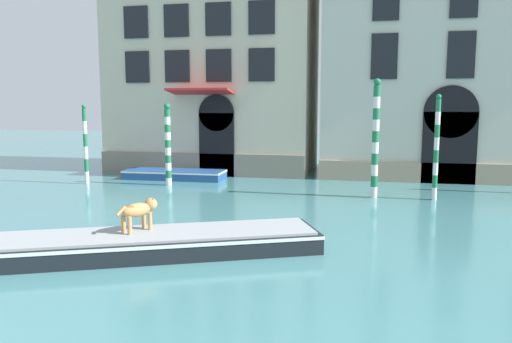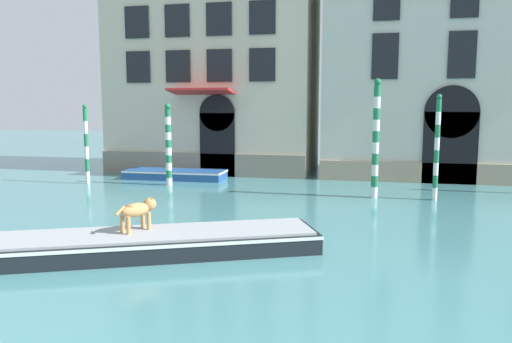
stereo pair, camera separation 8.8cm
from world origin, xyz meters
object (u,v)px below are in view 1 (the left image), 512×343
mooring_pole_3 (85,144)px  boat_moored_near_palazzo (175,174)px  boat_foreground (139,243)px  mooring_pole_1 (436,147)px  mooring_pole_2 (376,138)px  dog_on_deck (139,210)px  mooring_pole_0 (168,144)px

mooring_pole_3 → boat_moored_near_palazzo: bearing=34.9°
boat_foreground → mooring_pole_1: mooring_pole_1 is taller
mooring_pole_1 → mooring_pole_3: mooring_pole_1 is taller
boat_foreground → mooring_pole_2: size_ratio=1.90×
boat_moored_near_palazzo → mooring_pole_1: bearing=-15.2°
dog_on_deck → mooring_pole_3: size_ratio=0.30×
boat_foreground → mooring_pole_1: (7.81, 8.92, 1.72)m
boat_moored_near_palazzo → dog_on_deck: bearing=-73.0°
mooring_pole_0 → mooring_pole_2: size_ratio=0.80×
boat_foreground → mooring_pole_3: 12.05m
boat_foreground → boat_moored_near_palazzo: 12.50m
mooring_pole_1 → mooring_pole_3: 14.97m
dog_on_deck → mooring_pole_0: mooring_pole_0 is taller
mooring_pole_1 → boat_moored_near_palazzo: bearing=165.6°
mooring_pole_2 → mooring_pole_1: bearing=0.2°
dog_on_deck → mooring_pole_1: size_ratio=0.27×
boat_moored_near_palazzo → boat_foreground: bearing=-73.0°
dog_on_deck → mooring_pole_2: size_ratio=0.24×
boat_moored_near_palazzo → mooring_pole_2: 10.09m
boat_moored_near_palazzo → mooring_pole_3: (-3.32, -2.32, 1.58)m
dog_on_deck → mooring_pole_0: (-3.28, 9.79, 0.80)m
mooring_pole_1 → mooring_pole_3: size_ratio=1.10×
boat_moored_near_palazzo → mooring_pole_2: size_ratio=1.07×
boat_moored_near_palazzo → mooring_pole_2: (9.41, -2.99, 2.07)m
mooring_pole_2 → mooring_pole_3: mooring_pole_2 is taller
boat_moored_near_palazzo → mooring_pole_0: (0.47, -1.88, 1.61)m
boat_foreground → mooring_pole_3: size_ratio=2.41×
mooring_pole_2 → boat_foreground: bearing=-122.1°
dog_on_deck → mooring_pole_1: mooring_pole_1 is taller
dog_on_deck → mooring_pole_3: (-7.07, 9.35, 0.77)m
mooring_pole_0 → mooring_pole_1: (11.17, -1.10, 0.16)m
boat_foreground → dog_on_deck: (-0.08, 0.23, 0.76)m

